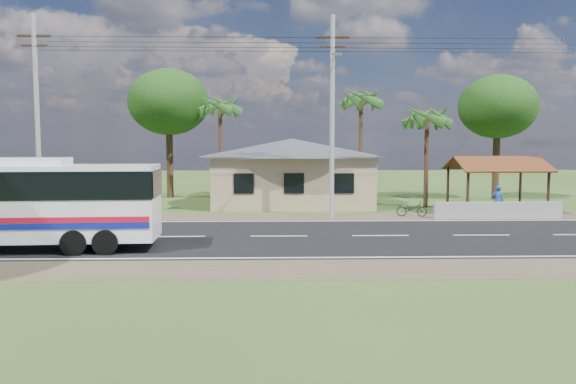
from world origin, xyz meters
name	(u,v)px	position (x,y,z in m)	size (l,w,h in m)	color
ground	(279,237)	(0.00, 0.00, 0.00)	(120.00, 120.00, 0.00)	#2F491A
road	(279,236)	(0.00, 0.00, 0.01)	(120.00, 16.00, 0.03)	black
house	(292,165)	(1.00, 13.00, 2.64)	(12.40, 10.00, 5.00)	tan
waiting_shed	(496,166)	(13.00, 8.50, 2.73)	(5.20, 4.48, 3.35)	#352213
concrete_barrier	(498,210)	(12.00, 5.60, 0.45)	(7.00, 0.30, 0.90)	#9E9E99
utility_poles	(326,113)	(2.67, 6.49, 5.77)	(32.80, 2.22, 11.00)	#9E9E99
palm_near	(427,117)	(9.50, 11.00, 5.71)	(2.80, 2.80, 6.70)	#47301E
palm_mid	(361,100)	(6.00, 15.50, 7.16)	(2.80, 2.80, 8.20)	#47301E
palm_far	(220,107)	(-4.00, 16.00, 6.68)	(2.80, 2.80, 7.70)	#47301E
tree_behind_house	(169,102)	(-8.00, 18.00, 7.12)	(6.00, 6.00, 9.61)	#47301E
tree_behind_shed	(498,107)	(16.00, 16.00, 6.68)	(5.60, 5.60, 9.02)	#47301E
coach_bus	(4,198)	(-10.43, -3.03, 2.03)	(11.54, 3.01, 3.55)	white
motorcycle	(412,209)	(7.51, 6.53, 0.44)	(0.58, 1.67, 0.88)	black
person	(498,201)	(12.37, 6.57, 0.87)	(0.64, 0.42, 1.75)	#1A4594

